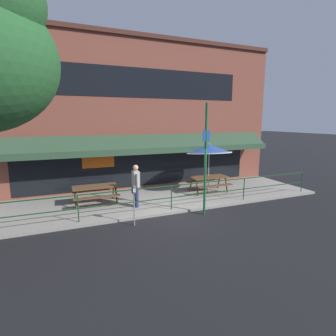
# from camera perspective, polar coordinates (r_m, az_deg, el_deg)

# --- Properties ---
(ground_plane) EXTENTS (120.00, 120.00, 0.00)m
(ground_plane) POSITION_cam_1_polar(r_m,az_deg,el_deg) (10.17, 1.42, -10.02)
(ground_plane) COLOR black
(patio_deck) EXTENTS (15.00, 4.00, 0.10)m
(patio_deck) POSITION_cam_1_polar(r_m,az_deg,el_deg) (11.92, -2.46, -6.68)
(patio_deck) COLOR #9E998E
(patio_deck) RESTS_ON ground
(restaurant_building) EXTENTS (15.00, 1.60, 7.59)m
(restaurant_building) POSITION_cam_1_polar(r_m,az_deg,el_deg) (13.51, -5.84, 11.29)
(restaurant_building) COLOR brown
(restaurant_building) RESTS_ON ground
(patio_railing) EXTENTS (13.84, 0.04, 0.97)m
(patio_railing) POSITION_cam_1_polar(r_m,az_deg,el_deg) (10.18, 0.76, -5.25)
(patio_railing) COLOR #194723
(patio_railing) RESTS_ON patio_deck
(picnic_table_left) EXTENTS (1.80, 1.42, 0.76)m
(picnic_table_left) POSITION_cam_1_polar(r_m,az_deg,el_deg) (11.28, -15.55, -4.58)
(picnic_table_left) COLOR brown
(picnic_table_left) RESTS_ON patio_deck
(picnic_table_centre) EXTENTS (1.80, 1.42, 0.76)m
(picnic_table_centre) POSITION_cam_1_polar(r_m,az_deg,el_deg) (12.82, 8.85, -2.53)
(picnic_table_centre) COLOR brown
(picnic_table_centre) RESTS_ON patio_deck
(patio_umbrella_centre) EXTENTS (2.14, 2.14, 2.40)m
(patio_umbrella_centre) POSITION_cam_1_polar(r_m,az_deg,el_deg) (12.61, 8.96, 4.04)
(patio_umbrella_centre) COLOR #B7B2A8
(patio_umbrella_centre) RESTS_ON patio_deck
(pedestrian_walking) EXTENTS (0.25, 0.62, 1.71)m
(pedestrian_walking) POSITION_cam_1_polar(r_m,az_deg,el_deg) (10.53, -7.01, -3.36)
(pedestrian_walking) COLOR navy
(pedestrian_walking) RESTS_ON patio_deck
(parking_meter_near) EXTENTS (0.15, 0.16, 1.42)m
(parking_meter_near) POSITION_cam_1_polar(r_m,az_deg,el_deg) (8.83, -7.47, -5.44)
(parking_meter_near) COLOR gray
(parking_meter_near) RESTS_ON ground
(street_sign_pole) EXTENTS (0.28, 0.09, 4.16)m
(street_sign_pole) POSITION_cam_1_polar(r_m,az_deg,el_deg) (9.70, 8.17, 1.93)
(street_sign_pole) COLOR #1E6033
(street_sign_pole) RESTS_ON ground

